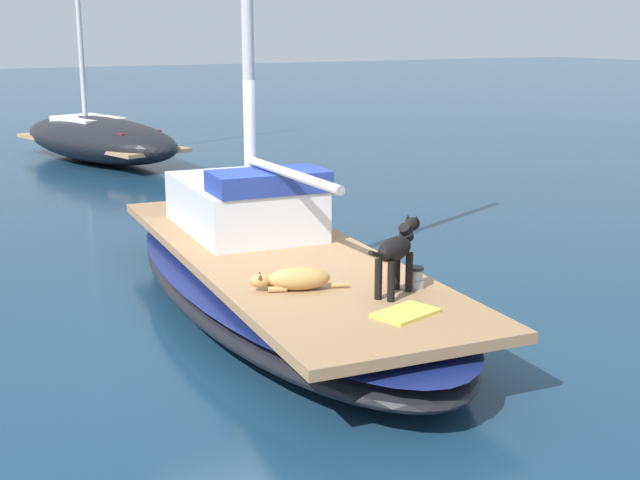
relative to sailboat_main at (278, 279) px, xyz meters
name	(u,v)px	position (x,y,z in m)	size (l,w,h in m)	color
ground_plane	(279,307)	(0.00, 0.00, -0.34)	(120.00, 120.00, 0.00)	navy
sailboat_main	(278,279)	(0.00, 0.00, 0.00)	(3.05, 7.40, 0.66)	black
mast_main	(253,5)	(0.07, 0.72, 3.00)	(0.14, 2.27, 6.02)	silver
cabin_house	(246,203)	(0.09, 1.11, 0.67)	(1.56, 2.32, 0.84)	silver
dog_black	(397,250)	(0.31, -1.95, 0.75)	(0.85, 0.54, 0.70)	black
dog_tan	(295,279)	(-0.47, -1.39, 0.43)	(0.92, 0.46, 0.22)	tan
deck_winch	(416,278)	(0.58, -1.87, 0.42)	(0.16, 0.16, 0.21)	#B7B7BC
deck_towel	(406,313)	(0.05, -2.50, 0.34)	(0.56, 0.36, 0.03)	#D8D14C
moored_boat_far_astern	(99,137)	(0.94, 11.85, 0.23)	(3.54, 6.09, 8.37)	black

